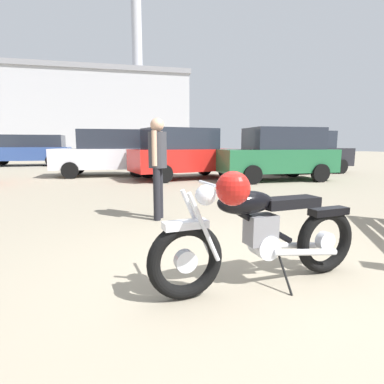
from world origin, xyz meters
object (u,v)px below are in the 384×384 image
(bystander, at_px, (158,158))
(red_hatchback_near, at_px, (108,152))
(silver_sedan_mid, at_px, (304,152))
(vintage_motorcycle, at_px, (259,233))
(white_estate_far, at_px, (28,149))
(blue_hatchback_right, at_px, (184,153))
(pale_sedan_back, at_px, (278,154))

(bystander, bearing_deg, red_hatchback_near, -60.13)
(silver_sedan_mid, bearing_deg, vintage_motorcycle, -133.08)
(bystander, bearing_deg, silver_sedan_mid, -114.41)
(silver_sedan_mid, bearing_deg, white_estate_far, 141.04)
(blue_hatchback_right, bearing_deg, bystander, -119.17)
(bystander, relative_size, red_hatchback_near, 0.42)
(red_hatchback_near, xyz_separation_m, blue_hatchback_right, (2.64, -1.84, 0.00))
(red_hatchback_near, height_order, white_estate_far, red_hatchback_near)
(bystander, height_order, pale_sedan_back, pale_sedan_back)
(vintage_motorcycle, height_order, blue_hatchback_right, blue_hatchback_right)
(bystander, height_order, red_hatchback_near, red_hatchback_near)
(vintage_motorcycle, distance_m, white_estate_far, 18.11)
(bystander, xyz_separation_m, red_hatchback_near, (-0.80, 7.55, -0.10))
(vintage_motorcycle, bearing_deg, blue_hatchback_right, -105.33)
(silver_sedan_mid, bearing_deg, pale_sedan_back, -146.39)
(bystander, distance_m, white_estate_far, 15.42)
(silver_sedan_mid, bearing_deg, bystander, -144.65)
(vintage_motorcycle, distance_m, pale_sedan_back, 8.37)
(white_estate_far, bearing_deg, vintage_motorcycle, 109.60)
(pale_sedan_back, xyz_separation_m, blue_hatchback_right, (-2.99, 1.27, 0.00))
(bystander, distance_m, red_hatchback_near, 7.59)
(blue_hatchback_right, bearing_deg, white_estate_far, 117.28)
(red_hatchback_near, relative_size, blue_hatchback_right, 0.96)
(bystander, relative_size, silver_sedan_mid, 0.41)
(bystander, distance_m, blue_hatchback_right, 6.00)
(blue_hatchback_right, bearing_deg, vintage_motorcycle, -110.70)
(bystander, xyz_separation_m, pale_sedan_back, (4.82, 4.44, -0.10))
(red_hatchback_near, distance_m, silver_sedan_mid, 8.18)
(silver_sedan_mid, xyz_separation_m, white_estate_far, (-12.52, 7.98, 0.02))
(vintage_motorcycle, relative_size, blue_hatchback_right, 0.50)
(vintage_motorcycle, distance_m, red_hatchback_near, 10.32)
(red_hatchback_near, distance_m, blue_hatchback_right, 3.21)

